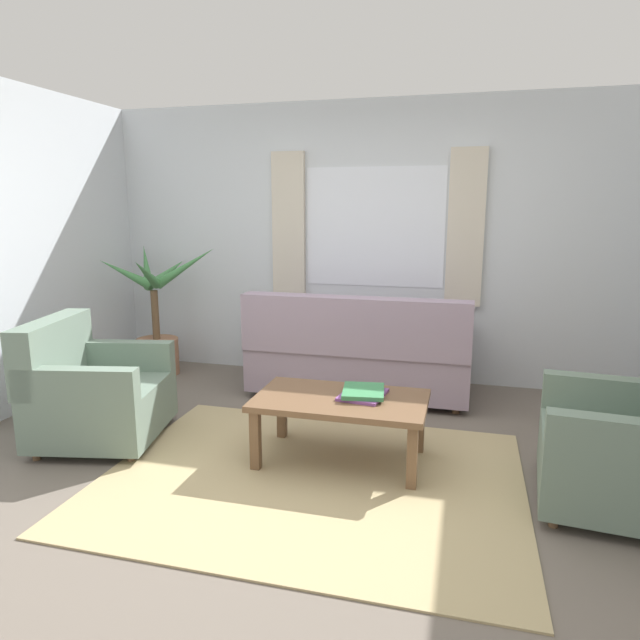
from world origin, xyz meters
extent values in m
plane|color=#6B6056|center=(0.00, 0.00, 0.00)|extent=(6.24, 6.24, 0.00)
cube|color=silver|center=(0.00, 2.26, 1.30)|extent=(5.32, 0.12, 2.60)
cube|color=white|center=(0.00, 2.20, 1.45)|extent=(1.30, 0.01, 1.10)
cube|color=beige|center=(-0.83, 2.17, 1.45)|extent=(0.32, 0.06, 1.40)
cube|color=beige|center=(0.83, 2.17, 1.45)|extent=(0.32, 0.06, 1.40)
cube|color=tan|center=(0.00, 0.00, 0.01)|extent=(2.53, 1.99, 0.01)
cube|color=#998499|center=(-0.02, 1.68, 0.25)|extent=(1.90, 0.80, 0.38)
cube|color=#998499|center=(-0.02, 1.36, 0.68)|extent=(1.90, 0.20, 0.48)
cube|color=#998499|center=(0.85, 1.68, 0.56)|extent=(0.16, 0.80, 0.24)
cube|color=#998499|center=(-0.89, 1.68, 0.56)|extent=(0.16, 0.80, 0.24)
cylinder|color=brown|center=(0.83, 1.98, 0.03)|extent=(0.06, 0.06, 0.06)
cylinder|color=brown|center=(-0.87, 1.98, 0.03)|extent=(0.06, 0.06, 0.06)
cylinder|color=brown|center=(0.83, 1.38, 0.03)|extent=(0.06, 0.06, 0.06)
cylinder|color=brown|center=(-0.87, 1.38, 0.03)|extent=(0.06, 0.06, 0.06)
cube|color=slate|center=(-1.59, 0.20, 0.24)|extent=(0.95, 0.98, 0.36)
cube|color=slate|center=(-1.91, 0.13, 0.65)|extent=(0.35, 0.86, 0.46)
cube|color=slate|center=(-1.52, -0.16, 0.53)|extent=(0.81, 0.28, 0.22)
cube|color=slate|center=(-1.66, 0.55, 0.53)|extent=(0.81, 0.28, 0.22)
cylinder|color=brown|center=(-1.21, -0.07, 0.03)|extent=(0.05, 0.05, 0.06)
cylinder|color=brown|center=(-1.34, 0.59, 0.03)|extent=(0.05, 0.05, 0.06)
cylinder|color=brown|center=(-1.83, -0.20, 0.03)|extent=(0.05, 0.05, 0.06)
cylinder|color=brown|center=(-1.97, 0.46, 0.03)|extent=(0.05, 0.05, 0.06)
cube|color=slate|center=(1.72, 0.14, 0.24)|extent=(0.88, 0.91, 0.36)
cube|color=slate|center=(1.76, 0.50, 0.53)|extent=(0.81, 0.20, 0.22)
cube|color=slate|center=(1.68, -0.22, 0.53)|extent=(0.81, 0.20, 0.22)
cylinder|color=brown|center=(1.43, 0.51, 0.03)|extent=(0.05, 0.05, 0.06)
cylinder|color=brown|center=(1.37, -0.17, 0.03)|extent=(0.05, 0.05, 0.06)
cube|color=brown|center=(0.12, 0.29, 0.42)|extent=(1.10, 0.64, 0.04)
cube|color=brown|center=(-0.37, 0.03, 0.20)|extent=(0.06, 0.06, 0.40)
cube|color=brown|center=(0.61, 0.03, 0.20)|extent=(0.06, 0.06, 0.40)
cube|color=brown|center=(-0.37, 0.55, 0.20)|extent=(0.06, 0.06, 0.40)
cube|color=brown|center=(0.61, 0.55, 0.20)|extent=(0.06, 0.06, 0.40)
cube|color=#7F478C|center=(0.25, 0.36, 0.45)|extent=(0.31, 0.35, 0.02)
cube|color=#387F4C|center=(0.25, 0.36, 0.47)|extent=(0.30, 0.34, 0.03)
cylinder|color=#9E6B4C|center=(-2.07, 1.74, 0.18)|extent=(0.41, 0.41, 0.36)
cylinder|color=brown|center=(-2.07, 1.74, 0.60)|extent=(0.07, 0.07, 0.48)
cone|color=#47894C|center=(-1.73, 1.76, 1.08)|extent=(0.64, 0.15, 0.44)
cone|color=#47894C|center=(-2.01, 1.97, 1.01)|extent=(0.17, 0.48, 0.28)
cone|color=#47894C|center=(-2.28, 1.96, 1.05)|extent=(0.40, 0.47, 0.48)
cone|color=#47894C|center=(-2.30, 1.62, 1.02)|extent=(0.46, 0.33, 0.36)
cone|color=#47894C|center=(-1.98, 1.47, 1.04)|extent=(0.23, 0.55, 0.38)
camera|label=1|loc=(0.87, -3.06, 1.65)|focal=31.50mm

